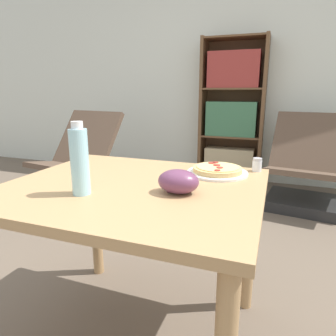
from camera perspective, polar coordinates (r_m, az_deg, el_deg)
name	(u,v)px	position (r m, az deg, el deg)	size (l,w,h in m)	color
ground_plane	(140,316)	(1.66, -5.37, -26.23)	(14.00, 14.00, 0.00)	brown
wall_back	(232,72)	(3.81, 12.02, 17.37)	(8.00, 0.05, 2.60)	silver
dining_table	(134,209)	(1.24, -6.50, -7.80)	(1.00, 0.86, 0.72)	tan
pizza_on_plate	(217,170)	(1.36, 9.40, -0.47)	(0.27, 0.27, 0.04)	white
grape_bunch	(178,182)	(1.08, 1.99, -2.60)	(0.15, 0.13, 0.09)	#6B3856
drink_bottle	(80,161)	(1.09, -16.49, 1.32)	(0.06, 0.06, 0.26)	#A3DBEA
salt_shaker	(257,165)	(1.44, 16.60, 0.60)	(0.04, 0.04, 0.06)	white
lounge_chair_near	(77,172)	(3.19, -16.88, -0.68)	(0.78, 0.86, 0.88)	black
lounge_chair_far	(305,178)	(3.13, 24.65, -1.70)	(0.77, 0.85, 0.88)	black
bookshelf	(232,117)	(3.62, 12.02, 9.50)	(0.73, 0.30, 1.68)	brown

